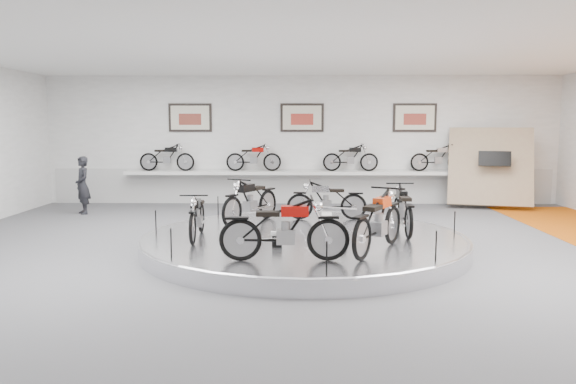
{
  "coord_description": "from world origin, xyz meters",
  "views": [
    {
      "loc": [
        -0.13,
        -10.65,
        2.49
      ],
      "look_at": [
        -0.33,
        0.6,
        1.13
      ],
      "focal_mm": 35.0,
      "sensor_mm": 36.0,
      "label": 1
    }
  ],
  "objects_px": {
    "bike_f": "(378,221)",
    "visitor": "(83,185)",
    "bike_b": "(327,200)",
    "bike_c": "(251,200)",
    "bike_e": "(284,229)",
    "shelf": "(302,173)",
    "bike_d": "(197,215)",
    "bike_a": "(403,209)",
    "display_platform": "(304,243)"
  },
  "relations": [
    {
      "from": "bike_c",
      "to": "visitor",
      "type": "bearing_deg",
      "value": -92.5
    },
    {
      "from": "bike_f",
      "to": "visitor",
      "type": "relative_size",
      "value": 1.15
    },
    {
      "from": "visitor",
      "to": "bike_c",
      "type": "bearing_deg",
      "value": 21.28
    },
    {
      "from": "bike_e",
      "to": "visitor",
      "type": "xyz_separation_m",
      "value": [
        -5.78,
        6.58,
        -0.02
      ]
    },
    {
      "from": "bike_f",
      "to": "display_platform",
      "type": "bearing_deg",
      "value": 70.13
    },
    {
      "from": "bike_a",
      "to": "bike_c",
      "type": "height_order",
      "value": "bike_c"
    },
    {
      "from": "visitor",
      "to": "shelf",
      "type": "bearing_deg",
      "value": 70.87
    },
    {
      "from": "bike_c",
      "to": "bike_d",
      "type": "xyz_separation_m",
      "value": [
        -0.89,
        -1.69,
        -0.06
      ]
    },
    {
      "from": "display_platform",
      "to": "shelf",
      "type": "xyz_separation_m",
      "value": [
        0.0,
        6.4,
        0.85
      ]
    },
    {
      "from": "shelf",
      "to": "bike_c",
      "type": "xyz_separation_m",
      "value": [
        -1.18,
        -5.04,
        -0.18
      ]
    },
    {
      "from": "bike_a",
      "to": "bike_f",
      "type": "relative_size",
      "value": 0.91
    },
    {
      "from": "display_platform",
      "to": "shelf",
      "type": "height_order",
      "value": "shelf"
    },
    {
      "from": "bike_f",
      "to": "visitor",
      "type": "height_order",
      "value": "visitor"
    },
    {
      "from": "bike_d",
      "to": "bike_f",
      "type": "bearing_deg",
      "value": 69.37
    },
    {
      "from": "bike_b",
      "to": "shelf",
      "type": "bearing_deg",
      "value": -82.55
    },
    {
      "from": "bike_f",
      "to": "visitor",
      "type": "distance_m",
      "value": 9.45
    },
    {
      "from": "bike_a",
      "to": "bike_d",
      "type": "relative_size",
      "value": 1.09
    },
    {
      "from": "bike_b",
      "to": "bike_d",
      "type": "bearing_deg",
      "value": 40.9
    },
    {
      "from": "bike_b",
      "to": "bike_a",
      "type": "bearing_deg",
      "value": 133.78
    },
    {
      "from": "bike_e",
      "to": "visitor",
      "type": "distance_m",
      "value": 8.76
    },
    {
      "from": "bike_d",
      "to": "bike_e",
      "type": "xyz_separation_m",
      "value": [
        1.73,
        -1.77,
        0.07
      ]
    },
    {
      "from": "display_platform",
      "to": "bike_c",
      "type": "relative_size",
      "value": 3.64
    },
    {
      "from": "visitor",
      "to": "bike_e",
      "type": "bearing_deg",
      "value": 4.77
    },
    {
      "from": "bike_a",
      "to": "bike_b",
      "type": "xyz_separation_m",
      "value": [
        -1.46,
        1.56,
        -0.03
      ]
    },
    {
      "from": "shelf",
      "to": "bike_c",
      "type": "distance_m",
      "value": 5.18
    },
    {
      "from": "bike_c",
      "to": "visitor",
      "type": "xyz_separation_m",
      "value": [
        -4.95,
        3.11,
        -0.01
      ]
    },
    {
      "from": "bike_d",
      "to": "bike_e",
      "type": "distance_m",
      "value": 2.48
    },
    {
      "from": "bike_e",
      "to": "bike_a",
      "type": "bearing_deg",
      "value": 44.4
    },
    {
      "from": "bike_a",
      "to": "bike_b",
      "type": "relative_size",
      "value": 1.08
    },
    {
      "from": "bike_d",
      "to": "bike_e",
      "type": "relative_size",
      "value": 0.86
    },
    {
      "from": "shelf",
      "to": "bike_e",
      "type": "xyz_separation_m",
      "value": [
        -0.34,
        -8.5,
        -0.18
      ]
    },
    {
      "from": "display_platform",
      "to": "bike_f",
      "type": "xyz_separation_m",
      "value": [
        1.26,
        -1.42,
        0.69
      ]
    },
    {
      "from": "bike_d",
      "to": "visitor",
      "type": "bearing_deg",
      "value": -142.17
    },
    {
      "from": "bike_e",
      "to": "bike_f",
      "type": "xyz_separation_m",
      "value": [
        1.6,
        0.68,
        0.02
      ]
    },
    {
      "from": "bike_d",
      "to": "display_platform",
      "type": "bearing_deg",
      "value": 96.59
    },
    {
      "from": "shelf",
      "to": "bike_a",
      "type": "xyz_separation_m",
      "value": [
        2.0,
        -6.08,
        -0.21
      ]
    },
    {
      "from": "bike_b",
      "to": "bike_c",
      "type": "bearing_deg",
      "value": 17.43
    },
    {
      "from": "bike_c",
      "to": "display_platform",
      "type": "bearing_deg",
      "value": 70.48
    },
    {
      "from": "bike_f",
      "to": "visitor",
      "type": "xyz_separation_m",
      "value": [
        -7.39,
        5.9,
        -0.04
      ]
    },
    {
      "from": "bike_f",
      "to": "bike_b",
      "type": "bearing_deg",
      "value": 40.98
    },
    {
      "from": "display_platform",
      "to": "bike_e",
      "type": "bearing_deg",
      "value": -99.31
    },
    {
      "from": "display_platform",
      "to": "bike_b",
      "type": "distance_m",
      "value": 2.05
    },
    {
      "from": "shelf",
      "to": "bike_f",
      "type": "distance_m",
      "value": 7.93
    },
    {
      "from": "shelf",
      "to": "bike_a",
      "type": "relative_size",
      "value": 6.55
    },
    {
      "from": "shelf",
      "to": "bike_f",
      "type": "relative_size",
      "value": 5.95
    },
    {
      "from": "bike_a",
      "to": "bike_e",
      "type": "bearing_deg",
      "value": 136.52
    },
    {
      "from": "display_platform",
      "to": "bike_c",
      "type": "distance_m",
      "value": 1.92
    },
    {
      "from": "bike_a",
      "to": "bike_d",
      "type": "distance_m",
      "value": 4.12
    },
    {
      "from": "bike_b",
      "to": "bike_c",
      "type": "height_order",
      "value": "bike_c"
    },
    {
      "from": "display_platform",
      "to": "bike_e",
      "type": "xyz_separation_m",
      "value": [
        -0.34,
        -2.1,
        0.67
      ]
    }
  ]
}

